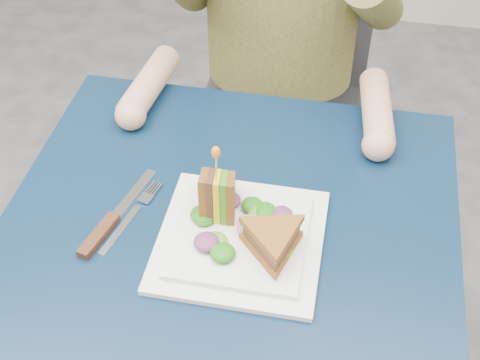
% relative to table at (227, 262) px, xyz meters
% --- Properties ---
extents(table, '(0.75, 0.75, 0.73)m').
position_rel_table_xyz_m(table, '(0.00, 0.00, 0.00)').
color(table, black).
rests_on(table, ground).
extents(chair, '(0.42, 0.40, 0.93)m').
position_rel_table_xyz_m(chair, '(0.00, 0.72, -0.11)').
color(chair, '#47474C').
rests_on(chair, ground).
extents(plate, '(0.26, 0.26, 0.02)m').
position_rel_table_xyz_m(plate, '(0.03, -0.02, 0.09)').
color(plate, white).
rests_on(plate, table).
extents(sandwich_flat, '(0.17, 0.17, 0.05)m').
position_rel_table_xyz_m(sandwich_flat, '(0.08, -0.05, 0.12)').
color(sandwich_flat, brown).
rests_on(sandwich_flat, plate).
extents(sandwich_upright, '(0.08, 0.13, 0.12)m').
position_rel_table_xyz_m(sandwich_upright, '(-0.02, 0.02, 0.13)').
color(sandwich_upright, brown).
rests_on(sandwich_upright, plate).
extents(fork, '(0.06, 0.18, 0.01)m').
position_rel_table_xyz_m(fork, '(-0.16, -0.00, 0.08)').
color(fork, silver).
rests_on(fork, table).
extents(knife, '(0.07, 0.22, 0.02)m').
position_rel_table_xyz_m(knife, '(-0.19, -0.03, 0.09)').
color(knife, silver).
rests_on(knife, table).
extents(toothpick, '(0.01, 0.01, 0.06)m').
position_rel_table_xyz_m(toothpick, '(-0.02, 0.02, 0.20)').
color(toothpick, tan).
rests_on(toothpick, sandwich_upright).
extents(toothpick_frill, '(0.01, 0.01, 0.02)m').
position_rel_table_xyz_m(toothpick_frill, '(-0.02, 0.02, 0.23)').
color(toothpick_frill, orange).
rests_on(toothpick_frill, sandwich_upright).
extents(lettuce_spill, '(0.15, 0.13, 0.02)m').
position_rel_table_xyz_m(lettuce_spill, '(0.03, -0.01, 0.11)').
color(lettuce_spill, '#337A14').
rests_on(lettuce_spill, plate).
extents(onion_ring, '(0.04, 0.04, 0.02)m').
position_rel_table_xyz_m(onion_ring, '(0.04, -0.02, 0.11)').
color(onion_ring, '#9E4C7A').
rests_on(onion_ring, plate).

